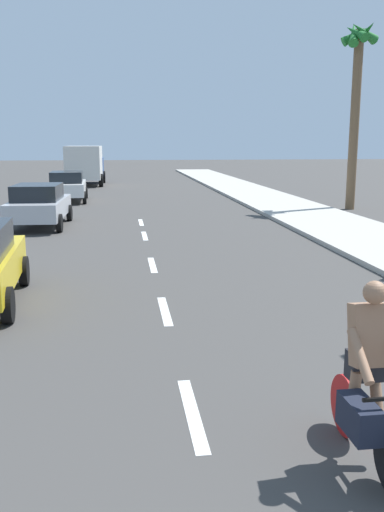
{
  "coord_description": "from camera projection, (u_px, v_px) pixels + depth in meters",
  "views": [
    {
      "loc": [
        -0.76,
        0.8,
        3.07
      ],
      "look_at": [
        0.47,
        10.36,
        1.1
      ],
      "focal_mm": 39.17,
      "sensor_mm": 36.0,
      "label": 1
    }
  ],
  "objects": [
    {
      "name": "ground_plane",
      "position": [
        144.0,
        232.0,
        19.37
      ],
      "size": [
        160.0,
        160.0,
        0.0
      ],
      "primitive_type": "plane",
      "color": "#423F3D"
    },
    {
      "name": "lane_stripe_6",
      "position": [
        141.0,
        222.0,
        21.72
      ],
      "size": [
        0.16,
        1.8,
        0.01
      ],
      "primitive_type": "cube",
      "color": "white",
      "rests_on": "ground"
    },
    {
      "name": "parked_car_white",
      "position": [
        67.0,
        185.0,
        29.26
      ],
      "size": [
        2.12,
        4.39,
        1.57
      ],
      "rotation": [
        0.0,
        0.0,
        0.03
      ],
      "color": "white",
      "rests_on": "ground"
    },
    {
      "name": "palm_tree_far",
      "position": [
        357.0,
        76.0,
        24.83
      ],
      "size": [
        1.64,
        1.91,
        8.52
      ],
      "color": "brown",
      "rests_on": "ground"
    },
    {
      "name": "sidewalk_strip",
      "position": [
        319.0,
        219.0,
        22.18
      ],
      "size": [
        3.6,
        80.0,
        0.14
      ],
      "primitive_type": "cube",
      "color": "#B2ADA3",
      "rests_on": "ground"
    },
    {
      "name": "delivery_truck",
      "position": [
        85.0,
        164.0,
        40.38
      ],
      "size": [
        2.75,
        6.28,
        2.8
      ],
      "rotation": [
        0.0,
        0.0,
        -0.01
      ],
      "color": "#23478C",
      "rests_on": "ground"
    },
    {
      "name": "cyclist",
      "position": [
        366.0,
        384.0,
        5.27
      ],
      "size": [
        0.62,
        1.71,
        1.82
      ],
      "rotation": [
        0.0,
        0.0,
        3.15
      ],
      "color": "black",
      "rests_on": "ground"
    },
    {
      "name": "lane_stripe_3",
      "position": [
        165.0,
        311.0,
        10.35
      ],
      "size": [
        0.16,
        1.8,
        0.01
      ],
      "primitive_type": "cube",
      "color": "white",
      "rests_on": "ground"
    },
    {
      "name": "lane_stripe_2",
      "position": [
        192.0,
        413.0,
        6.44
      ],
      "size": [
        0.16,
        1.8,
        0.01
      ],
      "primitive_type": "cube",
      "color": "white",
      "rests_on": "ground"
    },
    {
      "name": "lane_stripe_4",
      "position": [
        152.0,
        265.0,
        14.21
      ],
      "size": [
        0.16,
        1.8,
        0.01
      ],
      "primitive_type": "cube",
      "color": "white",
      "rests_on": "ground"
    },
    {
      "name": "parked_car_silver",
      "position": [
        39.0,
        204.0,
        20.48
      ],
      "size": [
        2.09,
        4.35,
        1.57
      ],
      "rotation": [
        0.0,
        0.0,
        -0.03
      ],
      "color": "#B7BABF",
      "rests_on": "ground"
    },
    {
      "name": "lane_stripe_5",
      "position": [
        145.0,
        236.0,
        18.62
      ],
      "size": [
        0.16,
        1.8,
        0.01
      ],
      "primitive_type": "cube",
      "color": "white",
      "rests_on": "ground"
    }
  ]
}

